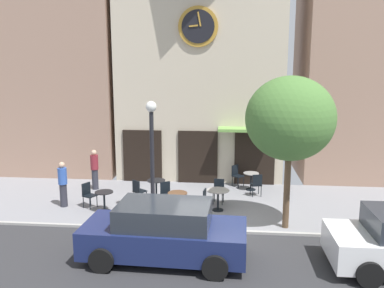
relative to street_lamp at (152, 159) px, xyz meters
name	(u,v)px	position (x,y,z in m)	size (l,w,h in m)	color
ground_plane	(215,237)	(2.17, -1.47, -2.03)	(25.29, 11.48, 0.13)	gray
clock_building	(201,51)	(1.19, 5.69, 3.71)	(7.35, 4.26, 11.11)	beige
neighbor_building_left	(53,11)	(-5.77, 6.12, 5.57)	(6.13, 3.71, 15.15)	#9E7A66
neighbor_building_right	(368,31)	(8.66, 6.58, 4.59)	(5.79, 4.63, 13.19)	#9E7A66
street_lamp	(152,159)	(0.00, 0.00, 0.00)	(0.36, 0.36, 3.95)	black
street_tree	(290,119)	(4.38, -0.53, 1.48)	(2.73, 2.45, 4.80)	brown
cafe_table_rightmost	(104,198)	(-1.81, 0.34, -1.52)	(0.64, 0.64, 0.72)	black
cafe_table_center_left	(156,186)	(-0.22, 1.82, -1.47)	(0.69, 0.69, 0.77)	black
cafe_table_near_door	(178,199)	(0.79, 0.38, -1.49)	(0.68, 0.68, 0.75)	black
cafe_table_near_curb	(218,195)	(2.18, 0.81, -1.44)	(0.80, 0.80, 0.76)	black
cafe_table_center_right	(251,179)	(3.47, 3.37, -1.52)	(0.64, 0.64, 0.72)	black
cafe_chair_mid_row	(166,192)	(0.29, 1.09, -1.48)	(0.55, 0.55, 0.90)	black
cafe_chair_corner	(202,200)	(1.64, 0.38, -1.48)	(0.45, 0.45, 0.90)	black
cafe_chair_by_entrance	(219,189)	(2.18, 1.64, -1.48)	(0.44, 0.44, 0.90)	black
cafe_chair_near_lamp	(237,174)	(2.88, 3.90, -1.48)	(0.56, 0.56, 0.90)	black
cafe_chair_facing_street	(88,193)	(-2.52, 0.70, -1.48)	(0.54, 0.54, 0.90)	black
cafe_chair_left_end	(257,183)	(3.64, 2.56, -1.48)	(0.48, 0.48, 0.90)	black
cafe_chair_curbside	(138,190)	(-0.81, 1.29, -1.48)	(0.56, 0.56, 0.90)	black
pedestrian_maroon	(95,169)	(-2.99, 2.87, -1.15)	(0.33, 0.33, 1.67)	#2D2D38
pedestrian_blue	(63,184)	(-3.45, 0.70, -1.15)	(0.41, 0.41, 1.67)	#2D2D38
parked_car_navy	(164,232)	(0.89, -3.03, -1.25)	(4.36, 2.14, 1.55)	navy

